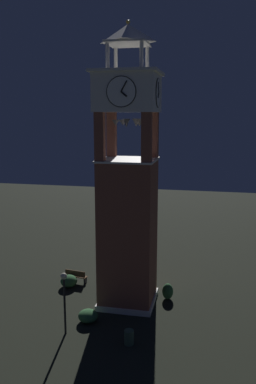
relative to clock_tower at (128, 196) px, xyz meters
The scene contains 8 objects.
ground 7.13m from the clock_tower, 76.17° to the left, with size 80.00×80.00×0.00m, color black.
clock_tower is the anchor object (origin of this frame).
park_bench 8.27m from the clock_tower, 117.00° to the right, with size 0.67×1.65×0.95m.
lamp_post 6.97m from the clock_tower, 30.13° to the right, with size 0.36×0.36×3.62m.
trash_bin 8.35m from the clock_tower, 12.75° to the left, with size 0.52×0.52×0.80m, color #38513D.
shrub_near_entry 8.27m from the clock_tower, 106.85° to the right, with size 1.19×1.19×0.85m, color #336638.
shrub_left_of_tower 7.12m from the clock_tower, 110.84° to the left, with size 0.73×0.73×1.08m, color #336638.
shrub_behind_bench 7.62m from the clock_tower, 30.56° to the right, with size 1.16×1.16×0.75m, color #336638.
Camera 1 is at (23.87, 5.12, 12.17)m, focal length 37.36 mm.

